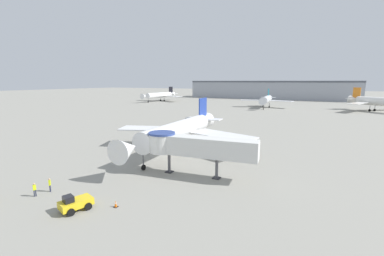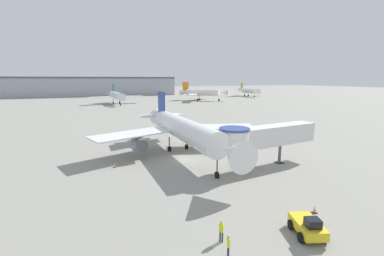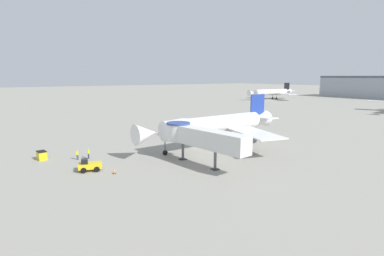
{
  "view_description": "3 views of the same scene",
  "coord_description": "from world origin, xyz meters",
  "px_view_note": "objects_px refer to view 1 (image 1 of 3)",
  "views": [
    {
      "loc": [
        25.86,
        -40.25,
        13.96
      ],
      "look_at": [
        4.39,
        2.18,
        5.27
      ],
      "focal_mm": 24.0,
      "sensor_mm": 36.0,
      "label": 1
    },
    {
      "loc": [
        -13.16,
        -36.95,
        12.64
      ],
      "look_at": [
        0.93,
        -1.27,
        5.3
      ],
      "focal_mm": 24.0,
      "sensor_mm": 36.0,
      "label": 2
    },
    {
      "loc": [
        46.82,
        -34.99,
        14.01
      ],
      "look_at": [
        0.45,
        -2.4,
        4.19
      ],
      "focal_mm": 28.0,
      "sensor_mm": 36.0,
      "label": 3
    }
  ],
  "objects_px": {
    "ground_crew_marshaller": "(50,184)",
    "background_jet_teal_tail": "(266,100)",
    "ground_crew_wing_walker": "(35,189)",
    "traffic_cone_port_wing": "(124,147)",
    "background_jet_black_tail": "(160,95)",
    "background_jet_orange_tail": "(377,101)",
    "main_airplane": "(179,131)",
    "pushback_tug_yellow": "(75,203)",
    "traffic_cone_apron_front": "(116,204)",
    "jet_bridge": "(193,146)"
  },
  "relations": [
    {
      "from": "ground_crew_marshaller",
      "to": "background_jet_teal_tail",
      "type": "relative_size",
      "value": 0.06
    },
    {
      "from": "ground_crew_wing_walker",
      "to": "background_jet_teal_tail",
      "type": "relative_size",
      "value": 0.06
    },
    {
      "from": "ground_crew_wing_walker",
      "to": "traffic_cone_port_wing",
      "type": "bearing_deg",
      "value": -145.06
    },
    {
      "from": "background_jet_black_tail",
      "to": "background_jet_orange_tail",
      "type": "distance_m",
      "value": 124.77
    },
    {
      "from": "traffic_cone_port_wing",
      "to": "background_jet_orange_tail",
      "type": "relative_size",
      "value": 0.02
    },
    {
      "from": "main_airplane",
      "to": "background_jet_teal_tail",
      "type": "relative_size",
      "value": 1.19
    },
    {
      "from": "traffic_cone_port_wing",
      "to": "pushback_tug_yellow",
      "type": "bearing_deg",
      "value": -59.94
    },
    {
      "from": "traffic_cone_port_wing",
      "to": "ground_crew_marshaller",
      "type": "distance_m",
      "value": 21.99
    },
    {
      "from": "ground_crew_marshaller",
      "to": "background_jet_black_tail",
      "type": "xyz_separation_m",
      "value": [
        -71.54,
        132.22,
        3.35
      ]
    },
    {
      "from": "traffic_cone_apron_front",
      "to": "main_airplane",
      "type": "bearing_deg",
      "value": 102.24
    },
    {
      "from": "pushback_tug_yellow",
      "to": "ground_crew_marshaller",
      "type": "distance_m",
      "value": 7.22
    },
    {
      "from": "background_jet_black_tail",
      "to": "jet_bridge",
      "type": "bearing_deg",
      "value": -49.44
    },
    {
      "from": "main_airplane",
      "to": "ground_crew_marshaller",
      "type": "distance_m",
      "value": 24.98
    },
    {
      "from": "pushback_tug_yellow",
      "to": "background_jet_teal_tail",
      "type": "bearing_deg",
      "value": 109.63
    },
    {
      "from": "main_airplane",
      "to": "jet_bridge",
      "type": "xyz_separation_m",
      "value": [
        8.35,
        -10.71,
        0.33
      ]
    },
    {
      "from": "ground_crew_wing_walker",
      "to": "background_jet_teal_tail",
      "type": "height_order",
      "value": "background_jet_teal_tail"
    },
    {
      "from": "background_jet_black_tail",
      "to": "traffic_cone_port_wing",
      "type": "bearing_deg",
      "value": -54.69
    },
    {
      "from": "traffic_cone_apron_front",
      "to": "background_jet_black_tail",
      "type": "relative_size",
      "value": 0.02
    },
    {
      "from": "jet_bridge",
      "to": "background_jet_teal_tail",
      "type": "relative_size",
      "value": 0.6
    },
    {
      "from": "traffic_cone_apron_front",
      "to": "traffic_cone_port_wing",
      "type": "bearing_deg",
      "value": 129.33
    },
    {
      "from": "jet_bridge",
      "to": "background_jet_teal_tail",
      "type": "bearing_deg",
      "value": 88.61
    },
    {
      "from": "main_airplane",
      "to": "traffic_cone_port_wing",
      "type": "bearing_deg",
      "value": -166.67
    },
    {
      "from": "jet_bridge",
      "to": "ground_crew_wing_walker",
      "type": "distance_m",
      "value": 21.02
    },
    {
      "from": "main_airplane",
      "to": "ground_crew_marshaller",
      "type": "relative_size",
      "value": 18.57
    },
    {
      "from": "jet_bridge",
      "to": "background_jet_orange_tail",
      "type": "xyz_separation_m",
      "value": [
        39.33,
        111.21,
        0.22
      ]
    },
    {
      "from": "background_jet_teal_tail",
      "to": "background_jet_orange_tail",
      "type": "relative_size",
      "value": 1.01
    },
    {
      "from": "background_jet_black_tail",
      "to": "background_jet_teal_tail",
      "type": "relative_size",
      "value": 1.24
    },
    {
      "from": "traffic_cone_port_wing",
      "to": "ground_crew_wing_walker",
      "type": "height_order",
      "value": "ground_crew_wing_walker"
    },
    {
      "from": "pushback_tug_yellow",
      "to": "jet_bridge",
      "type": "bearing_deg",
      "value": 84.47
    },
    {
      "from": "pushback_tug_yellow",
      "to": "background_jet_teal_tail",
      "type": "xyz_separation_m",
      "value": [
        -3.32,
        122.21,
        3.54
      ]
    },
    {
      "from": "traffic_cone_port_wing",
      "to": "ground_crew_marshaller",
      "type": "relative_size",
      "value": 0.37
    },
    {
      "from": "jet_bridge",
      "to": "ground_crew_wing_walker",
      "type": "xyz_separation_m",
      "value": [
        -14.03,
        -15.23,
        -3.58
      ]
    },
    {
      "from": "jet_bridge",
      "to": "pushback_tug_yellow",
      "type": "height_order",
      "value": "jet_bridge"
    },
    {
      "from": "jet_bridge",
      "to": "ground_crew_marshaller",
      "type": "distance_m",
      "value": 19.53
    },
    {
      "from": "jet_bridge",
      "to": "ground_crew_wing_walker",
      "type": "bearing_deg",
      "value": -139.41
    },
    {
      "from": "pushback_tug_yellow",
      "to": "background_jet_black_tail",
      "type": "height_order",
      "value": "background_jet_black_tail"
    },
    {
      "from": "main_airplane",
      "to": "jet_bridge",
      "type": "height_order",
      "value": "main_airplane"
    },
    {
      "from": "traffic_cone_apron_front",
      "to": "ground_crew_wing_walker",
      "type": "relative_size",
      "value": 0.43
    },
    {
      "from": "ground_crew_wing_walker",
      "to": "background_jet_orange_tail",
      "type": "height_order",
      "value": "background_jet_orange_tail"
    },
    {
      "from": "jet_bridge",
      "to": "pushback_tug_yellow",
      "type": "distance_m",
      "value": 17.15
    },
    {
      "from": "background_jet_teal_tail",
      "to": "traffic_cone_apron_front",
      "type": "bearing_deg",
      "value": -91.05
    },
    {
      "from": "jet_bridge",
      "to": "ground_crew_wing_walker",
      "type": "height_order",
      "value": "jet_bridge"
    },
    {
      "from": "jet_bridge",
      "to": "ground_crew_marshaller",
      "type": "relative_size",
      "value": 9.31
    },
    {
      "from": "ground_crew_wing_walker",
      "to": "background_jet_black_tail",
      "type": "xyz_separation_m",
      "value": [
        -71.18,
        133.96,
        3.39
      ]
    },
    {
      "from": "jet_bridge",
      "to": "traffic_cone_port_wing",
      "type": "height_order",
      "value": "jet_bridge"
    },
    {
      "from": "jet_bridge",
      "to": "background_jet_black_tail",
      "type": "bearing_deg",
      "value": 118.92
    },
    {
      "from": "main_airplane",
      "to": "traffic_cone_port_wing",
      "type": "distance_m",
      "value": 12.65
    },
    {
      "from": "ground_crew_marshaller",
      "to": "ground_crew_wing_walker",
      "type": "height_order",
      "value": "ground_crew_marshaller"
    },
    {
      "from": "pushback_tug_yellow",
      "to": "traffic_cone_apron_front",
      "type": "relative_size",
      "value": 5.02
    },
    {
      "from": "background_jet_teal_tail",
      "to": "ground_crew_wing_walker",
      "type": "bearing_deg",
      "value": -96.18
    }
  ]
}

